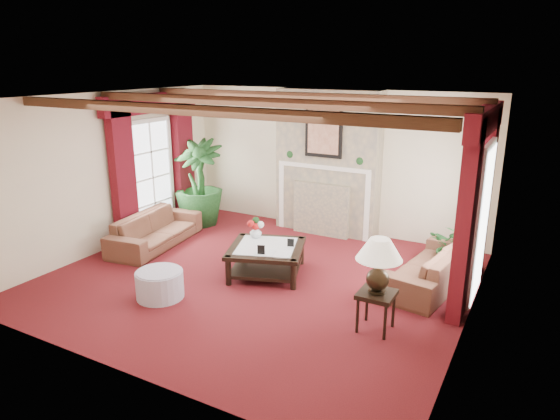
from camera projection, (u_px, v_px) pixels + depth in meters
The scene contains 23 objects.
floor at pixel (259, 278), 7.61m from camera, with size 6.00×6.00×0.00m, color #460C13.
ceiling at pixel (256, 98), 6.84m from camera, with size 6.00×6.00×0.00m, color white.
back_wall at pixel (332, 161), 9.54m from camera, with size 6.00×0.02×2.70m, color beige.
left_wall at pixel (109, 172), 8.61m from camera, with size 0.02×5.50×2.70m, color beige.
right_wall at pixel (476, 223), 5.85m from camera, with size 0.02×5.50×2.70m, color beige.
ceiling_beams at pixel (256, 102), 6.86m from camera, with size 6.00×3.00×0.12m, color #341E10, non-canonical shape.
fireplace at pixel (330, 89), 8.99m from camera, with size 2.00×0.52×2.70m, color tan, non-canonical shape.
french_door_left at pixel (148, 121), 9.21m from camera, with size 0.10×1.10×2.16m, color white, non-canonical shape.
french_door_right at pixel (492, 145), 6.48m from camera, with size 0.10×1.10×2.16m, color white, non-canonical shape.
curtains_left at pixel (150, 98), 9.04m from camera, with size 0.20×2.40×2.55m, color #420813, non-canonical shape.
curtains_right at pixel (487, 112), 6.41m from camera, with size 0.20×2.40×2.55m, color #420813, non-canonical shape.
sofa_left at pixel (155, 224), 8.89m from camera, with size 0.84×2.04×0.77m, color #3A1015.
sofa_right at pixel (432, 259), 7.30m from camera, with size 0.90×2.09×0.79m, color #3A1015.
potted_palm at pixel (200, 201), 10.05m from camera, with size 1.31×1.88×0.96m, color black.
small_plant at pixel (454, 253), 7.75m from camera, with size 0.88×0.94×0.63m, color black.
coffee_table at pixel (267, 260), 7.71m from camera, with size 1.11×1.11×0.45m, color black, non-canonical shape.
side_table at pixel (376, 311), 6.08m from camera, with size 0.43×0.43×0.50m, color black, non-canonical shape.
ottoman at pixel (160, 285), 6.95m from camera, with size 0.66×0.66×0.38m, color #ADA5BB.
table_lamp at pixel (378, 265), 5.91m from camera, with size 0.55×0.55×0.70m, color black, non-canonical shape.
flower_vase at pixel (256, 232), 8.00m from camera, with size 0.19×0.20×0.19m, color silver.
book at pixel (275, 245), 7.28m from camera, with size 0.22×0.08×0.30m, color black.
photo_frame_a at pixel (261, 250), 7.30m from camera, with size 0.11×0.02×0.15m, color black, non-canonical shape.
photo_frame_b at pixel (291, 243), 7.60m from camera, with size 0.10×0.02×0.13m, color black, non-canonical shape.
Camera 1 is at (3.65, -5.98, 3.17)m, focal length 32.00 mm.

